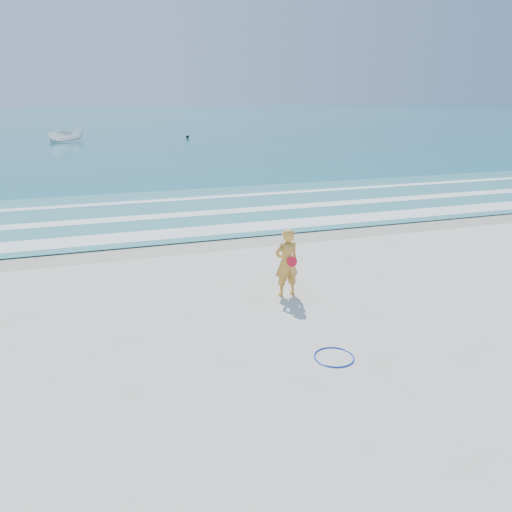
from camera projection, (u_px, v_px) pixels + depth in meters
name	position (u px, v px, depth m)	size (l,w,h in m)	color
ground	(292.00, 370.00, 9.55)	(400.00, 400.00, 0.00)	silver
wet_sand	(197.00, 243.00, 17.68)	(400.00, 2.40, 0.00)	#B2A893
ocean	(104.00, 118.00, 104.38)	(400.00, 190.00, 0.04)	#19727F
shallow	(174.00, 211.00, 22.18)	(400.00, 10.00, 0.01)	#59B7AD
foam_near	(190.00, 232.00, 18.84)	(400.00, 1.40, 0.01)	white
foam_mid	(177.00, 215.00, 21.46)	(400.00, 0.90, 0.01)	white
foam_far	(166.00, 200.00, 24.44)	(400.00, 0.60, 0.01)	white
hoop	(334.00, 357.00, 10.00)	(0.81, 0.81, 0.03)	#0B36C6
boat	(66.00, 135.00, 52.86)	(1.50, 3.98, 1.54)	white
buoy	(187.00, 137.00, 57.73)	(0.38, 0.38, 0.38)	black
woman	(287.00, 263.00, 12.83)	(0.69, 0.48, 1.80)	gold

